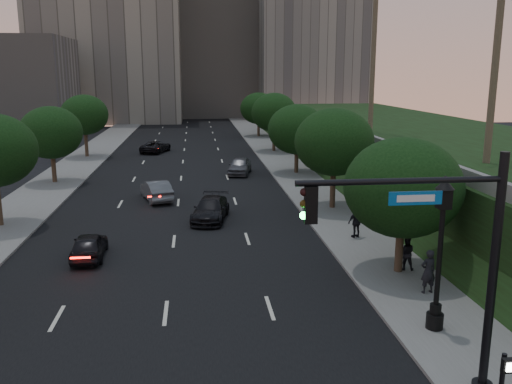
{
  "coord_description": "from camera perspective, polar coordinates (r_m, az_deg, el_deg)",
  "views": [
    {
      "loc": [
        1.26,
        -14.36,
        8.96
      ],
      "look_at": [
        4.0,
        9.73,
        3.6
      ],
      "focal_mm": 38.0,
      "sensor_mm": 36.0,
      "label": 1
    }
  ],
  "objects": [
    {
      "name": "sedan_mid_left",
      "position": [
        39.31,
        -10.44,
        0.17
      ],
      "size": [
        2.71,
        4.67,
        1.46
      ],
      "primitive_type": "imported",
      "rotation": [
        0.0,
        0.0,
        3.43
      ],
      "color": "#585B5F",
      "rests_on": "ground"
    },
    {
      "name": "pedestrian_b",
      "position": [
        25.68,
        15.52,
        -6.2
      ],
      "size": [
        0.9,
        0.79,
        1.58
      ],
      "primitive_type": "imported",
      "rotation": [
        0.0,
        0.0,
        2.86
      ],
      "color": "black",
      "rests_on": "sidewalk_right"
    },
    {
      "name": "road_surface",
      "position": [
        45.27,
        -7.95,
        0.95
      ],
      "size": [
        16.0,
        140.0,
        0.02
      ],
      "primitive_type": "cube",
      "color": "black",
      "rests_on": "ground"
    },
    {
      "name": "sidewalk_right",
      "position": [
        46.13,
        4.88,
        1.32
      ],
      "size": [
        4.5,
        140.0,
        0.15
      ],
      "primitive_type": "cube",
      "color": "slate",
      "rests_on": "ground"
    },
    {
      "name": "sidewalk_left",
      "position": [
        46.68,
        -20.63,
        0.69
      ],
      "size": [
        4.5,
        140.0,
        0.15
      ],
      "primitive_type": "cube",
      "color": "slate",
      "rests_on": "ground"
    },
    {
      "name": "tree_left_d",
      "position": [
        60.64,
        -17.62,
        7.75
      ],
      "size": [
        5.0,
        5.0,
        6.71
      ],
      "color": "#38281C",
      "rests_on": "ground"
    },
    {
      "name": "tree_left_c",
      "position": [
        47.05,
        -20.78,
        5.87
      ],
      "size": [
        5.0,
        5.0,
        6.34
      ],
      "color": "#38281C",
      "rests_on": "ground"
    },
    {
      "name": "embankment",
      "position": [
        47.68,
        19.42,
        3.36
      ],
      "size": [
        18.0,
        90.0,
        4.0
      ],
      "primitive_type": "cube",
      "color": "black",
      "rests_on": "ground"
    },
    {
      "name": "pedestrian_c",
      "position": [
        29.96,
        10.54,
        -3.1
      ],
      "size": [
        1.11,
        0.72,
        1.76
      ],
      "primitive_type": "imported",
      "rotation": [
        0.0,
        0.0,
        3.44
      ],
      "color": "black",
      "rests_on": "sidewalk_right"
    },
    {
      "name": "tree_right_e",
      "position": [
        77.05,
        0.27,
        8.8
      ],
      "size": [
        5.2,
        5.2,
        6.24
      ],
      "color": "#38281C",
      "rests_on": "ground"
    },
    {
      "name": "street_lamp",
      "position": [
        19.74,
        18.72,
        -6.92
      ],
      "size": [
        0.64,
        0.64,
        5.62
      ],
      "color": "black",
      "rests_on": "ground"
    },
    {
      "name": "sedan_near_left",
      "position": [
        27.96,
        -17.17,
        -5.41
      ],
      "size": [
        1.66,
        3.84,
        1.29
      ],
      "primitive_type": "imported",
      "rotation": [
        0.0,
        0.0,
        3.18
      ],
      "color": "black",
      "rests_on": "ground"
    },
    {
      "name": "pedestrian_a",
      "position": [
        23.28,
        17.67,
        -7.97
      ],
      "size": [
        0.73,
        0.55,
        1.84
      ],
      "primitive_type": "imported",
      "rotation": [
        0.0,
        0.0,
        3.31
      ],
      "color": "black",
      "rests_on": "sidewalk_right"
    },
    {
      "name": "office_block_right",
      "position": [
        113.04,
        5.38,
        17.01
      ],
      "size": [
        20.0,
        22.0,
        36.0
      ],
      "primitive_type": "cube",
      "color": "gray",
      "rests_on": "ground"
    },
    {
      "name": "sedan_far_right",
      "position": [
        48.7,
        -1.72,
        2.78
      ],
      "size": [
        2.73,
        4.77,
        1.53
      ],
      "primitive_type": "imported",
      "rotation": [
        0.0,
        0.0,
        -0.22
      ],
      "color": "#55565C",
      "rests_on": "ground"
    },
    {
      "name": "tree_right_b",
      "position": [
        35.81,
        8.23,
        5.21
      ],
      "size": [
        5.2,
        5.2,
        6.74
      ],
      "color": "#38281C",
      "rests_on": "ground"
    },
    {
      "name": "traffic_signal_mast",
      "position": [
        15.41,
        20.12,
        -8.4
      ],
      "size": [
        5.68,
        0.56,
        7.0
      ],
      "color": "black",
      "rests_on": "ground"
    },
    {
      "name": "office_block_left",
      "position": [
        107.68,
        -15.2,
        15.8
      ],
      "size": [
        26.0,
        20.0,
        32.0
      ],
      "primitive_type": "cube",
      "color": "gray",
      "rests_on": "ground"
    },
    {
      "name": "parapet_wall",
      "position": [
        44.34,
        9.64,
        6.33
      ],
      "size": [
        0.35,
        90.0,
        0.7
      ],
      "primitive_type": "cube",
      "color": "slate",
      "rests_on": "embankment"
    },
    {
      "name": "office_block_filler",
      "position": [
        88.68,
        -24.79,
        10.08
      ],
      "size": [
        18.0,
        16.0,
        14.0
      ],
      "primitive_type": "cube",
      "color": "gray",
      "rests_on": "ground"
    },
    {
      "name": "tree_right_a",
      "position": [
        24.62,
        15.2,
        0.45
      ],
      "size": [
        5.2,
        5.2,
        6.24
      ],
      "color": "#38281C",
      "rests_on": "ground"
    },
    {
      "name": "sedan_near_right",
      "position": [
        33.59,
        -4.81,
        -1.83
      ],
      "size": [
        2.8,
        5.04,
        1.38
      ],
      "primitive_type": "imported",
      "rotation": [
        0.0,
        0.0,
        -0.19
      ],
      "color": "black",
      "rests_on": "ground"
    },
    {
      "name": "tree_right_d",
      "position": [
        62.18,
        1.91,
        8.37
      ],
      "size": [
        5.2,
        5.2,
        6.74
      ],
      "color": "#38281C",
      "rests_on": "ground"
    },
    {
      "name": "tree_right_c",
      "position": [
        48.47,
        4.33,
        6.59
      ],
      "size": [
        5.2,
        5.2,
        6.24
      ],
      "color": "#38281C",
      "rests_on": "ground"
    },
    {
      "name": "office_block_mid",
      "position": [
        116.53,
        -4.28,
        14.43
      ],
      "size": [
        22.0,
        18.0,
        26.0
      ],
      "primitive_type": "cube",
      "color": "gray",
      "rests_on": "ground"
    },
    {
      "name": "sedan_far_left",
      "position": [
        63.06,
        -10.51,
        4.71
      ],
      "size": [
        3.68,
        5.29,
        1.34
      ],
      "primitive_type": "imported",
      "rotation": [
        0.0,
        0.0,
        2.81
      ],
      "color": "black",
      "rests_on": "ground"
    }
  ]
}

